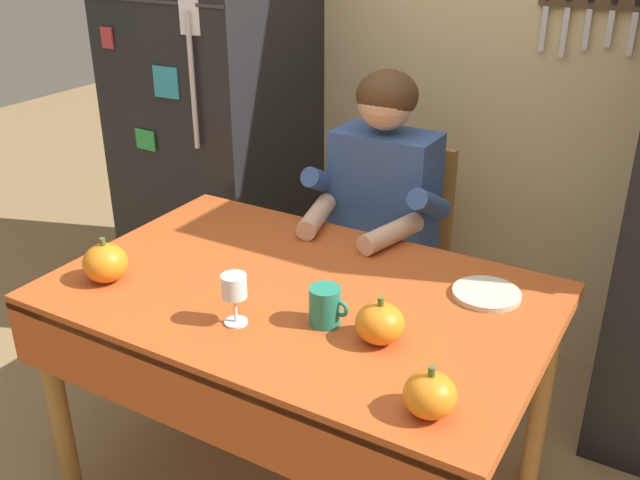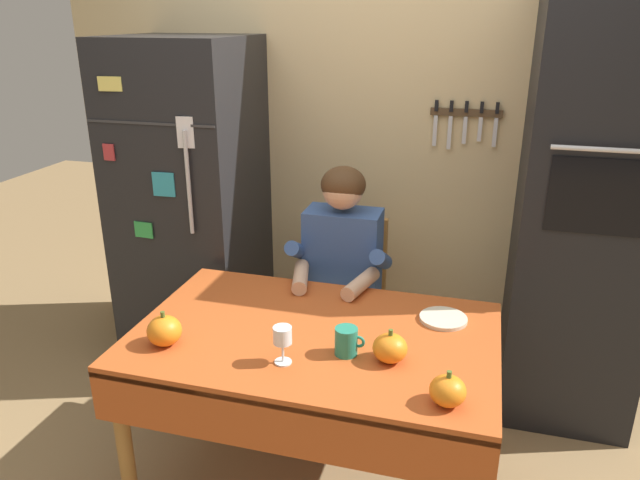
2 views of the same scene
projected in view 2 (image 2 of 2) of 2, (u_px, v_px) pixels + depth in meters
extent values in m
cube|color=#D1B784|center=(387.00, 132.00, 3.24)|extent=(3.70, 0.10, 2.60)
cube|color=#4C3823|center=(466.00, 112.00, 3.03)|extent=(0.36, 0.02, 0.04)
cube|color=silver|center=(435.00, 131.00, 3.10)|extent=(0.02, 0.01, 0.16)
cube|color=black|center=(437.00, 106.00, 3.05)|extent=(0.02, 0.01, 0.06)
cube|color=silver|center=(450.00, 133.00, 3.08)|extent=(0.02, 0.01, 0.17)
cube|color=black|center=(452.00, 106.00, 3.03)|extent=(0.02, 0.01, 0.06)
cube|color=silver|center=(465.00, 130.00, 3.06)|extent=(0.02, 0.01, 0.14)
cube|color=black|center=(467.00, 107.00, 3.01)|extent=(0.02, 0.01, 0.06)
cube|color=silver|center=(480.00, 129.00, 3.03)|extent=(0.02, 0.01, 0.12)
cube|color=black|center=(482.00, 107.00, 2.99)|extent=(0.02, 0.01, 0.06)
cube|color=silver|center=(495.00, 133.00, 3.02)|extent=(0.02, 0.01, 0.15)
cube|color=black|center=(497.00, 108.00, 2.97)|extent=(0.02, 0.01, 0.06)
cube|color=black|center=(192.00, 208.00, 3.28)|extent=(0.68, 0.68, 1.80)
cylinder|color=silver|center=(188.00, 183.00, 2.82)|extent=(0.02, 0.02, 0.50)
cube|color=#333335|center=(149.00, 124.00, 2.79)|extent=(0.67, 0.01, 0.01)
cube|color=teal|center=(164.00, 184.00, 2.87)|extent=(0.11, 0.01, 0.12)
cube|color=#E5D666|center=(110.00, 84.00, 2.77)|extent=(0.12, 0.02, 0.07)
cube|color=green|center=(144.00, 230.00, 3.00)|extent=(0.10, 0.01, 0.08)
cube|color=silver|center=(185.00, 132.00, 2.75)|extent=(0.08, 0.02, 0.15)
cube|color=#B73338|center=(109.00, 152.00, 2.90)|extent=(0.06, 0.01, 0.08)
cube|color=black|center=(586.00, 210.00, 2.76)|extent=(0.60, 0.60, 2.10)
cube|color=black|center=(602.00, 197.00, 2.43)|extent=(0.42, 0.01, 0.32)
cylinder|color=silver|center=(611.00, 150.00, 2.34)|extent=(0.45, 0.02, 0.02)
cylinder|color=#9E6B33|center=(125.00, 449.00, 2.27)|extent=(0.06, 0.06, 0.70)
cylinder|color=#9E6B33|center=(213.00, 346.00, 2.97)|extent=(0.06, 0.06, 0.70)
cylinder|color=#9E6B33|center=(477.00, 386.00, 2.65)|extent=(0.06, 0.06, 0.70)
cube|color=#B24C1E|center=(315.00, 337.00, 2.33)|extent=(1.40, 0.90, 0.04)
cube|color=#B24C1E|center=(277.00, 429.00, 1.97)|extent=(1.40, 0.01, 0.20)
cube|color=#9E6B33|center=(344.00, 319.00, 3.07)|extent=(0.40, 0.40, 0.04)
cube|color=#9E6B33|center=(352.00, 260.00, 3.14)|extent=(0.36, 0.04, 0.48)
cylinder|color=#9E6B33|center=(303.00, 369.00, 3.03)|extent=(0.04, 0.04, 0.41)
cylinder|color=#9E6B33|center=(321.00, 337.00, 3.34)|extent=(0.04, 0.04, 0.41)
cylinder|color=#9E6B33|center=(368.00, 380.00, 2.95)|extent=(0.04, 0.04, 0.41)
cylinder|color=#9E6B33|center=(381.00, 345.00, 3.26)|extent=(0.04, 0.04, 0.41)
cube|color=#38384C|center=(304.00, 425.00, 2.89)|extent=(0.10, 0.22, 0.08)
cube|color=#38384C|center=(344.00, 432.00, 2.84)|extent=(0.10, 0.22, 0.08)
cylinder|color=#38384C|center=(307.00, 384.00, 2.87)|extent=(0.09, 0.09, 0.38)
cylinder|color=#38384C|center=(348.00, 391.00, 2.82)|extent=(0.09, 0.09, 0.38)
cube|color=#38384C|center=(318.00, 319.00, 2.92)|extent=(0.12, 0.40, 0.11)
cube|color=#38384C|center=(354.00, 324.00, 2.87)|extent=(0.12, 0.40, 0.11)
cube|color=#33518E|center=(343.00, 258.00, 2.90)|extent=(0.36, 0.20, 0.48)
cylinder|color=#33518E|center=(299.00, 251.00, 2.88)|extent=(0.07, 0.26, 0.18)
cylinder|color=#33518E|center=(381.00, 260.00, 2.77)|extent=(0.07, 0.26, 0.18)
cylinder|color=#D8A884|center=(301.00, 277.00, 2.73)|extent=(0.13, 0.27, 0.07)
cylinder|color=#D8A884|center=(361.00, 284.00, 2.66)|extent=(0.13, 0.27, 0.07)
sphere|color=#D8A884|center=(343.00, 189.00, 2.76)|extent=(0.19, 0.19, 0.19)
ellipsoid|color=#472D19|center=(343.00, 185.00, 2.76)|extent=(0.21, 0.21, 0.17)
cylinder|color=#237F66|center=(346.00, 341.00, 2.16)|extent=(0.08, 0.08, 0.10)
torus|color=#237F66|center=(359.00, 342.00, 2.14)|extent=(0.05, 0.01, 0.05)
cylinder|color=white|center=(283.00, 362.00, 2.12)|extent=(0.06, 0.06, 0.01)
cylinder|color=white|center=(283.00, 352.00, 2.11)|extent=(0.01, 0.01, 0.07)
cylinder|color=white|center=(282.00, 335.00, 2.08)|extent=(0.07, 0.07, 0.06)
ellipsoid|color=orange|center=(164.00, 331.00, 2.22)|extent=(0.13, 0.13, 0.11)
cylinder|color=#4C6023|center=(163.00, 314.00, 2.19)|extent=(0.02, 0.02, 0.02)
ellipsoid|color=orange|center=(448.00, 391.00, 1.88)|extent=(0.12, 0.12, 0.10)
cylinder|color=#4C6023|center=(449.00, 374.00, 1.86)|extent=(0.02, 0.02, 0.02)
ellipsoid|color=orange|center=(390.00, 348.00, 2.11)|extent=(0.12, 0.12, 0.10)
cylinder|color=#4C6023|center=(391.00, 332.00, 2.09)|extent=(0.02, 0.02, 0.02)
cylinder|color=beige|center=(443.00, 319.00, 2.41)|extent=(0.19, 0.19, 0.02)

